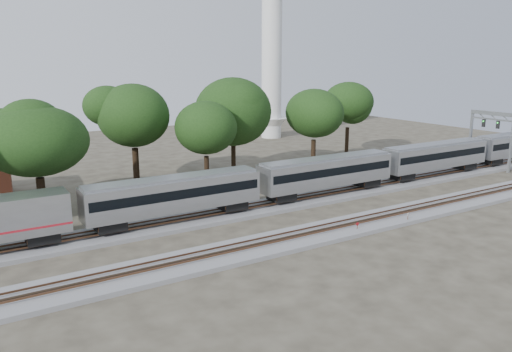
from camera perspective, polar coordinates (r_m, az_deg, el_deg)
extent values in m
plane|color=#383328|center=(50.64, 3.45, -5.67)|extent=(160.00, 160.00, 0.00)
cube|color=slate|center=(55.35, -0.12, -3.78)|extent=(160.00, 5.00, 0.40)
cube|color=brown|center=(54.64, 0.28, -3.51)|extent=(160.00, 0.08, 0.15)
cube|color=brown|center=(55.81, -0.50, -3.15)|extent=(160.00, 0.08, 0.15)
cube|color=slate|center=(47.54, 6.23, -6.75)|extent=(160.00, 5.00, 0.40)
cube|color=brown|center=(46.86, 6.78, -6.47)|extent=(160.00, 0.08, 0.15)
cube|color=brown|center=(47.93, 5.72, -5.99)|extent=(160.00, 0.08, 0.15)
cube|color=black|center=(47.97, -23.22, -6.33)|extent=(2.71, 2.29, 0.94)
cube|color=#B6B8BD|center=(50.43, -9.30, -2.07)|extent=(18.12, 3.12, 3.12)
cube|color=black|center=(50.35, -9.31, -1.73)|extent=(17.49, 3.17, 0.94)
cube|color=gray|center=(50.04, -9.36, -0.29)|extent=(17.70, 2.50, 0.36)
cube|color=black|center=(49.04, -16.33, -5.36)|extent=(2.71, 2.29, 0.94)
cube|color=black|center=(53.69, -2.73, -3.22)|extent=(2.71, 2.29, 0.94)
cube|color=#B6B8BD|center=(60.31, 8.11, 0.48)|extent=(18.12, 3.12, 3.12)
cube|color=black|center=(60.24, 8.12, 0.77)|extent=(17.49, 3.17, 0.94)
cube|color=gray|center=(59.98, 8.16, 1.98)|extent=(17.70, 2.50, 0.36)
cube|color=black|center=(56.94, 2.94, -2.27)|extent=(2.71, 2.29, 0.94)
cube|color=black|center=(65.06, 12.51, -0.61)|extent=(2.71, 2.29, 0.94)
cube|color=#B6B8BD|center=(74.13, 19.85, 2.19)|extent=(18.12, 3.12, 3.12)
cube|color=black|center=(74.07, 19.87, 2.42)|extent=(17.49, 3.17, 0.94)
cube|color=gray|center=(73.86, 19.95, 3.42)|extent=(17.70, 2.50, 0.36)
cube|color=black|center=(69.60, 16.33, 0.06)|extent=(2.71, 2.29, 0.94)
cube|color=black|center=(79.67, 22.70, 1.17)|extent=(2.71, 2.29, 0.94)
cube|color=black|center=(84.90, 25.26, 1.62)|extent=(2.71, 2.29, 0.94)
cylinder|color=#512D19|center=(49.36, 11.50, -5.85)|extent=(0.06, 0.06, 0.94)
cylinder|color=#A20B16|center=(49.23, 11.52, -5.40)|extent=(0.33, 0.03, 0.33)
cylinder|color=#512D19|center=(53.40, 16.95, -4.68)|extent=(0.07, 0.07, 0.99)
cylinder|color=silver|center=(53.27, 16.98, -4.23)|extent=(0.33, 0.17, 0.35)
cube|color=#512D19|center=(51.81, 14.60, -5.48)|extent=(0.58, 0.48, 0.30)
cylinder|color=silver|center=(106.79, 1.80, 12.28)|extent=(4.21, 4.21, 29.47)
cone|color=silver|center=(107.72, 1.75, 5.55)|extent=(6.74, 6.74, 4.21)
cube|color=gray|center=(81.98, 27.16, 3.32)|extent=(0.34, 0.34, 8.77)
cube|color=gray|center=(85.66, 23.29, 4.06)|extent=(0.34, 0.34, 8.77)
cube|color=gray|center=(83.29, 25.46, 6.48)|extent=(0.39, 7.21, 0.58)
cube|color=gray|center=(83.37, 25.40, 5.88)|extent=(0.24, 7.21, 0.24)
cube|color=black|center=(82.57, 25.92, 5.29)|extent=(0.24, 0.49, 1.17)
cube|color=black|center=(83.84, 24.58, 5.52)|extent=(0.24, 0.49, 1.17)
cylinder|color=black|center=(56.52, -23.26, -2.38)|extent=(0.70, 0.70, 4.45)
ellipsoid|color=#183210|center=(55.33, -23.82, 3.67)|extent=(8.40, 8.40, 7.14)
cylinder|color=black|center=(67.91, -13.55, 1.04)|extent=(0.70, 0.70, 5.01)
ellipsoid|color=#183210|center=(66.86, -13.86, 6.74)|extent=(9.45, 9.45, 8.03)
cylinder|color=black|center=(64.67, -5.65, 0.41)|extent=(0.70, 0.70, 4.28)
ellipsoid|color=#183210|center=(63.65, -5.76, 5.52)|extent=(8.06, 8.06, 6.85)
cylinder|color=black|center=(71.17, -2.59, 1.93)|extent=(0.70, 0.70, 4.98)
ellipsoid|color=#183210|center=(70.17, -2.65, 7.35)|extent=(9.40, 9.40, 7.99)
cylinder|color=black|center=(75.78, 6.55, 2.41)|extent=(0.70, 0.70, 4.63)
ellipsoid|color=#183210|center=(74.88, 6.68, 7.14)|extent=(8.74, 8.74, 7.43)
cylinder|color=black|center=(87.23, 10.34, 3.84)|extent=(0.70, 0.70, 5.07)
ellipsoid|color=#183210|center=(86.42, 10.52, 8.34)|extent=(9.55, 9.55, 8.12)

